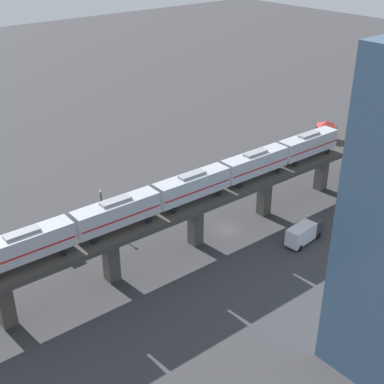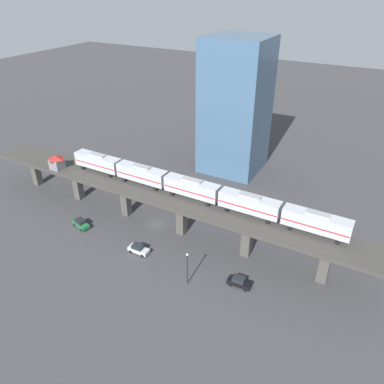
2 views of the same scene
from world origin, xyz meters
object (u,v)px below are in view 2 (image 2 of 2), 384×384
Objects in this scene: street_lamp at (187,266)px; street_car_silver at (139,249)px; subway_train at (192,188)px; delivery_truck at (158,190)px; signal_hut at (57,162)px; street_car_green at (81,223)px; office_tower at (236,107)px; street_car_black at (239,282)px.

street_car_silver is at bearing -102.74° from street_lamp.
delivery_truck is (-9.23, -14.94, -9.36)m from subway_train.
signal_hut is at bearing -104.88° from street_lamp.
subway_train is at bearing 114.43° from street_car_green.
street_lamp is 0.19× the size of office_tower.
office_tower is at bearing 158.24° from delivery_truck.
delivery_truck is at bearing 122.13° from signal_hut.
street_car_green is 0.68× the size of street_lamp.
office_tower reaches higher than delivery_truck.
office_tower reaches higher than street_car_green.
delivery_truck is at bearing -122.91° from street_car_black.
subway_train is 35.03m from signal_hut.
signal_hut is 43.66m from street_lamp.
office_tower is (-44.20, 17.53, 17.06)m from street_car_green.
subway_train is 14.16× the size of street_car_silver.
signal_hut is at bearing -57.87° from delivery_truck.
signal_hut reaches higher than street_car_green.
street_lamp reaches higher than street_car_green.
street_car_black is 0.64× the size of street_lamp.
street_car_green is 1.06× the size of street_car_black.
street_car_green is at bearing -94.04° from street_car_silver.
street_car_green and street_car_silver have the same top height.
signal_hut is 0.76× the size of street_car_black.
street_car_green is 1.07× the size of street_car_silver.
street_car_green is 16.59m from street_car_silver.
signal_hut reaches higher than street_car_silver.
delivery_truck is 0.21× the size of office_tower.
office_tower reaches higher than subway_train.
street_car_silver is at bearing 85.96° from street_car_green.
street_car_black is at bearing 92.78° from street_car_silver.
street_lamp reaches higher than street_car_black.
subway_train is 26.85m from street_car_green.
subway_train reaches higher than street_car_black.
street_car_silver is 0.64× the size of street_lamp.
subway_train is 21.19m from street_car_black.
street_car_green is 38.02m from street_car_black.
signal_hut is 0.46× the size of delivery_truck.
office_tower is (-37.20, 29.78, 7.62)m from signal_hut.
office_tower reaches higher than street_car_black.
street_car_black is (0.13, 38.02, 0.00)m from street_car_green.
street_car_silver is 0.60× the size of delivery_truck.
office_tower is (-45.37, 0.98, 17.06)m from street_car_silver.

